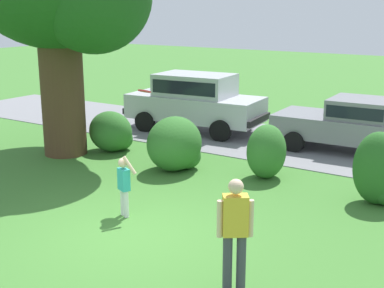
{
  "coord_description": "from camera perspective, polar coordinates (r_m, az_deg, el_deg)",
  "views": [
    {
      "loc": [
        5.93,
        -7.0,
        4.08
      ],
      "look_at": [
        -0.31,
        2.62,
        1.1
      ],
      "focal_mm": 49.67,
      "sensor_mm": 36.0,
      "label": 1
    }
  ],
  "objects": [
    {
      "name": "ground_plane",
      "position": [
        10.04,
        -6.76,
        -9.51
      ],
      "size": [
        80.0,
        80.0,
        0.0
      ],
      "primitive_type": "plane",
      "color": "#3D752D"
    },
    {
      "name": "driveway_strip",
      "position": [
        16.38,
        10.68,
        -0.08
      ],
      "size": [
        28.0,
        4.4,
        0.02
      ],
      "primitive_type": "cube",
      "color": "slate",
      "rests_on": "ground"
    },
    {
      "name": "shrub_near_tree",
      "position": [
        15.5,
        -8.56,
        1.21
      ],
      "size": [
        1.34,
        1.15,
        1.17
      ],
      "color": "#33702B",
      "rests_on": "ground"
    },
    {
      "name": "shrub_centre_left",
      "position": [
        13.51,
        -1.74,
        -0.13
      ],
      "size": [
        1.33,
        1.55,
        1.4
      ],
      "color": "#33702B",
      "rests_on": "ground"
    },
    {
      "name": "shrub_centre",
      "position": [
        12.99,
        7.99,
        -0.8
      ],
      "size": [
        0.93,
        1.08,
        1.33
      ],
      "color": "#33702B",
      "rests_on": "ground"
    },
    {
      "name": "shrub_centre_right",
      "position": [
        11.84,
        19.47,
        -2.91
      ],
      "size": [
        1.08,
        0.86,
        1.57
      ],
      "color": "#286023",
      "rests_on": "ground"
    },
    {
      "name": "parked_sedan",
      "position": [
        15.91,
        16.87,
        2.21
      ],
      "size": [
        4.46,
        2.22,
        1.56
      ],
      "color": "gray",
      "rests_on": "ground"
    },
    {
      "name": "parked_suv",
      "position": [
        17.76,
        0.32,
        4.83
      ],
      "size": [
        4.83,
        2.38,
        1.92
      ],
      "color": "silver",
      "rests_on": "ground"
    },
    {
      "name": "child_thrower",
      "position": [
        10.59,
        -7.32,
        -4.06
      ],
      "size": [
        0.48,
        0.25,
        1.29
      ],
      "color": "white",
      "rests_on": "ground"
    },
    {
      "name": "frisbee",
      "position": [
        11.1,
        -5.12,
        5.68
      ],
      "size": [
        0.28,
        0.27,
        0.11
      ],
      "color": "red"
    },
    {
      "name": "adult_onlooker",
      "position": [
        7.72,
        4.64,
        -9.14
      ],
      "size": [
        0.45,
        0.39,
        1.74
      ],
      "color": "#3F3F4C",
      "rests_on": "ground"
    }
  ]
}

